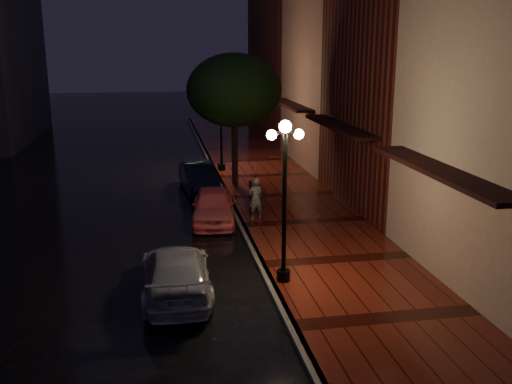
{
  "coord_description": "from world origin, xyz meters",
  "views": [
    {
      "loc": [
        -2.86,
        -18.84,
        6.31
      ],
      "look_at": [
        0.44,
        -0.32,
        1.4
      ],
      "focal_mm": 40.0,
      "sensor_mm": 36.0,
      "label": 1
    }
  ],
  "objects_px": {
    "streetlamp_far": "(221,121)",
    "street_tree": "(234,93)",
    "streetlamp_near": "(284,192)",
    "woman_with_umbrella": "(256,181)",
    "navy_car": "(198,177)",
    "parking_meter": "(251,194)",
    "silver_car": "(176,272)",
    "pink_car": "(213,206)"
  },
  "relations": [
    {
      "from": "streetlamp_near",
      "to": "parking_meter",
      "type": "xyz_separation_m",
      "value": [
        0.16,
        6.23,
        -1.68
      ]
    },
    {
      "from": "silver_car",
      "to": "street_tree",
      "type": "bearing_deg",
      "value": -105.01
    },
    {
      "from": "pink_car",
      "to": "silver_car",
      "type": "relative_size",
      "value": 0.86
    },
    {
      "from": "street_tree",
      "to": "pink_car",
      "type": "bearing_deg",
      "value": -106.72
    },
    {
      "from": "navy_car",
      "to": "woman_with_umbrella",
      "type": "bearing_deg",
      "value": -76.81
    },
    {
      "from": "woman_with_umbrella",
      "to": "parking_meter",
      "type": "height_order",
      "value": "woman_with_umbrella"
    },
    {
      "from": "woman_with_umbrella",
      "to": "parking_meter",
      "type": "bearing_deg",
      "value": -92.53
    },
    {
      "from": "street_tree",
      "to": "silver_car",
      "type": "xyz_separation_m",
      "value": [
        -3.1,
        -11.05,
        -3.63
      ]
    },
    {
      "from": "street_tree",
      "to": "parking_meter",
      "type": "bearing_deg",
      "value": -91.21
    },
    {
      "from": "streetlamp_far",
      "to": "street_tree",
      "type": "height_order",
      "value": "street_tree"
    },
    {
      "from": "navy_car",
      "to": "silver_car",
      "type": "height_order",
      "value": "navy_car"
    },
    {
      "from": "navy_car",
      "to": "silver_car",
      "type": "bearing_deg",
      "value": -102.76
    },
    {
      "from": "woman_with_umbrella",
      "to": "streetlamp_far",
      "type": "bearing_deg",
      "value": -99.84
    },
    {
      "from": "street_tree",
      "to": "woman_with_umbrella",
      "type": "xyz_separation_m",
      "value": [
        -0.01,
        -5.35,
        -2.7
      ]
    },
    {
      "from": "streetlamp_near",
      "to": "navy_car",
      "type": "xyz_separation_m",
      "value": [
        -1.42,
        10.67,
        -1.98
      ]
    },
    {
      "from": "streetlamp_far",
      "to": "streetlamp_near",
      "type": "bearing_deg",
      "value": -90.0
    },
    {
      "from": "navy_car",
      "to": "parking_meter",
      "type": "height_order",
      "value": "parking_meter"
    },
    {
      "from": "streetlamp_far",
      "to": "street_tree",
      "type": "relative_size",
      "value": 0.74
    },
    {
      "from": "streetlamp_near",
      "to": "street_tree",
      "type": "relative_size",
      "value": 0.74
    },
    {
      "from": "pink_car",
      "to": "parking_meter",
      "type": "xyz_separation_m",
      "value": [
        1.42,
        0.31,
        0.29
      ]
    },
    {
      "from": "street_tree",
      "to": "silver_car",
      "type": "height_order",
      "value": "street_tree"
    },
    {
      "from": "streetlamp_far",
      "to": "parking_meter",
      "type": "relative_size",
      "value": 3.4
    },
    {
      "from": "street_tree",
      "to": "woman_with_umbrella",
      "type": "bearing_deg",
      "value": -90.06
    },
    {
      "from": "streetlamp_far",
      "to": "street_tree",
      "type": "bearing_deg",
      "value": -85.09
    },
    {
      "from": "street_tree",
      "to": "pink_car",
      "type": "height_order",
      "value": "street_tree"
    },
    {
      "from": "pink_car",
      "to": "navy_car",
      "type": "relative_size",
      "value": 0.97
    },
    {
      "from": "pink_car",
      "to": "woman_with_umbrella",
      "type": "xyz_separation_m",
      "value": [
        1.52,
        -0.28,
        0.91
      ]
    },
    {
      "from": "navy_car",
      "to": "woman_with_umbrella",
      "type": "xyz_separation_m",
      "value": [
        1.67,
        -5.03,
        0.92
      ]
    },
    {
      "from": "street_tree",
      "to": "navy_car",
      "type": "bearing_deg",
      "value": -169.07
    },
    {
      "from": "streetlamp_far",
      "to": "silver_car",
      "type": "bearing_deg",
      "value": -101.42
    },
    {
      "from": "navy_car",
      "to": "woman_with_umbrella",
      "type": "relative_size",
      "value": 1.8
    },
    {
      "from": "streetlamp_far",
      "to": "parking_meter",
      "type": "bearing_deg",
      "value": -88.83
    },
    {
      "from": "street_tree",
      "to": "navy_car",
      "type": "xyz_separation_m",
      "value": [
        -1.68,
        -0.32,
        -3.62
      ]
    },
    {
      "from": "street_tree",
      "to": "navy_car",
      "type": "distance_m",
      "value": 4.0
    },
    {
      "from": "street_tree",
      "to": "woman_with_umbrella",
      "type": "relative_size",
      "value": 2.75
    },
    {
      "from": "streetlamp_far",
      "to": "woman_with_umbrella",
      "type": "distance_m",
      "value": 8.43
    },
    {
      "from": "streetlamp_near",
      "to": "streetlamp_far",
      "type": "relative_size",
      "value": 1.0
    },
    {
      "from": "street_tree",
      "to": "parking_meter",
      "type": "height_order",
      "value": "street_tree"
    },
    {
      "from": "streetlamp_near",
      "to": "navy_car",
      "type": "distance_m",
      "value": 10.94
    },
    {
      "from": "streetlamp_near",
      "to": "streetlamp_far",
      "type": "distance_m",
      "value": 14.0
    },
    {
      "from": "silver_car",
      "to": "navy_car",
      "type": "bearing_deg",
      "value": -96.88
    },
    {
      "from": "streetlamp_near",
      "to": "navy_car",
      "type": "bearing_deg",
      "value": 97.59
    }
  ]
}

